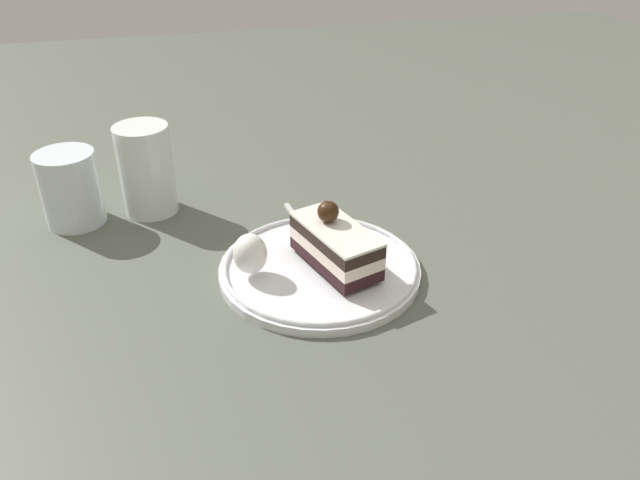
{
  "coord_description": "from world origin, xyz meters",
  "views": [
    {
      "loc": [
        0.56,
        -0.12,
        0.4
      ],
      "look_at": [
        0.0,
        0.01,
        0.05
      ],
      "focal_mm": 34.94,
      "sensor_mm": 36.0,
      "label": 1
    }
  ],
  "objects_px": {
    "whipped_cream_dollop": "(250,253)",
    "drink_glass_far": "(147,174)",
    "fork": "(301,226)",
    "dessert_plate": "(320,269)",
    "drink_glass_near": "(71,193)",
    "cake_slice": "(335,244)"
  },
  "relations": [
    {
      "from": "dessert_plate",
      "to": "drink_glass_far",
      "type": "xyz_separation_m",
      "value": [
        -0.2,
        -0.18,
        0.04
      ]
    },
    {
      "from": "whipped_cream_dollop",
      "to": "drink_glass_far",
      "type": "xyz_separation_m",
      "value": [
        -0.2,
        -0.1,
        0.01
      ]
    },
    {
      "from": "fork",
      "to": "drink_glass_far",
      "type": "xyz_separation_m",
      "value": [
        -0.12,
        -0.18,
        0.03
      ]
    },
    {
      "from": "cake_slice",
      "to": "drink_glass_far",
      "type": "bearing_deg",
      "value": -135.85
    },
    {
      "from": "dessert_plate",
      "to": "drink_glass_far",
      "type": "distance_m",
      "value": 0.27
    },
    {
      "from": "whipped_cream_dollop",
      "to": "dessert_plate",
      "type": "bearing_deg",
      "value": 88.05
    },
    {
      "from": "whipped_cream_dollop",
      "to": "drink_glass_far",
      "type": "distance_m",
      "value": 0.22
    },
    {
      "from": "dessert_plate",
      "to": "cake_slice",
      "type": "bearing_deg",
      "value": 79.42
    },
    {
      "from": "dessert_plate",
      "to": "whipped_cream_dollop",
      "type": "distance_m",
      "value": 0.08
    },
    {
      "from": "drink_glass_near",
      "to": "drink_glass_far",
      "type": "relative_size",
      "value": 0.8
    },
    {
      "from": "dessert_plate",
      "to": "drink_glass_near",
      "type": "height_order",
      "value": "drink_glass_near"
    },
    {
      "from": "cake_slice",
      "to": "drink_glass_near",
      "type": "xyz_separation_m",
      "value": [
        -0.19,
        -0.29,
        0.0
      ]
    },
    {
      "from": "cake_slice",
      "to": "drink_glass_far",
      "type": "height_order",
      "value": "drink_glass_far"
    },
    {
      "from": "dessert_plate",
      "to": "cake_slice",
      "type": "relative_size",
      "value": 1.81
    },
    {
      "from": "fork",
      "to": "drink_glass_far",
      "type": "bearing_deg",
      "value": -123.77
    },
    {
      "from": "whipped_cream_dollop",
      "to": "drink_glass_near",
      "type": "bearing_deg",
      "value": -133.62
    },
    {
      "from": "cake_slice",
      "to": "fork",
      "type": "xyz_separation_m",
      "value": [
        -0.08,
        -0.02,
        -0.02
      ]
    },
    {
      "from": "cake_slice",
      "to": "drink_glass_far",
      "type": "relative_size",
      "value": 1.06
    },
    {
      "from": "fork",
      "to": "cake_slice",
      "type": "bearing_deg",
      "value": 13.37
    },
    {
      "from": "whipped_cream_dollop",
      "to": "drink_glass_far",
      "type": "height_order",
      "value": "drink_glass_far"
    },
    {
      "from": "dessert_plate",
      "to": "cake_slice",
      "type": "xyz_separation_m",
      "value": [
        0.0,
        0.02,
        0.03
      ]
    },
    {
      "from": "fork",
      "to": "drink_glass_near",
      "type": "xyz_separation_m",
      "value": [
        -0.11,
        -0.27,
        0.02
      ]
    }
  ]
}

